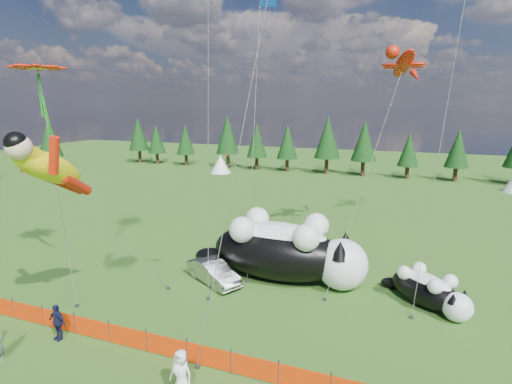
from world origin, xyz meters
The scene contains 13 objects.
ground centered at (0.00, 0.00, 0.00)m, with size 160.00×160.00×0.00m, color #12380A.
safety_fence centered at (0.00, -3.00, 0.50)m, with size 22.06×0.06×1.10m.
tree_line centered at (0.00, 45.00, 4.00)m, with size 90.00×4.00×8.00m, color black, non-canonical shape.
festival_tents centered at (11.00, 40.00, 1.40)m, with size 50.00×3.20×2.80m, color white, non-canonical shape.
cat_large centered at (2.52, 6.29, 1.93)m, with size 11.22×4.11×4.05m.
cat_small centered at (10.63, 5.69, 0.94)m, with size 4.58×4.14×1.99m.
car centered at (-1.40, 4.28, 0.67)m, with size 1.41×4.06×1.34m, color #A4A4A8.
spectator_c centered at (-5.41, -3.60, 0.86)m, with size 1.01×0.52×1.72m, color #141737.
spectator_e centered at (1.78, -4.73, 0.91)m, with size 0.89×0.58×1.83m, color white.
superhero_kite centered at (-6.01, -2.58, 7.83)m, with size 4.55×7.27×10.62m.
gecko_kite centered at (8.33, 14.58, 13.27)m, with size 5.15×13.49×16.89m.
flower_kite centered at (-10.12, 1.11, 12.36)m, with size 5.15×4.02×12.96m.
diamond_kite_c centered at (3.83, -1.41, 13.84)m, with size 2.97×2.23×15.20m.
Camera 1 is at (8.90, -15.84, 10.60)m, focal length 28.00 mm.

